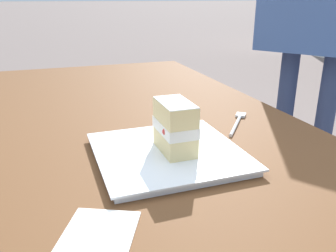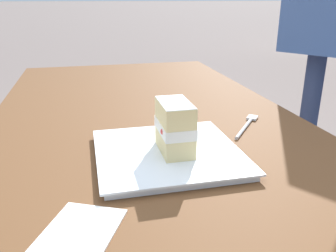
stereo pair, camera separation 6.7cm
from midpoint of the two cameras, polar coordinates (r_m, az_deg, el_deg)
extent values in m
cylinder|color=brown|center=(1.78, 4.37, -1.58)|extent=(0.07, 0.07, 0.65)
cylinder|color=brown|center=(1.71, -17.62, -3.44)|extent=(0.07, 0.07, 0.65)
cube|color=brown|center=(0.91, -1.37, -0.05)|extent=(1.59, 0.79, 0.04)
cube|color=white|center=(0.69, 2.78, -4.65)|extent=(0.26, 0.26, 0.01)
cube|color=white|center=(0.69, 2.79, -4.05)|extent=(0.28, 0.28, 0.00)
cube|color=#EAD18C|center=(0.68, 3.93, -2.61)|extent=(0.10, 0.06, 0.04)
cube|color=white|center=(0.67, 3.99, -0.27)|extent=(0.10, 0.06, 0.02)
sphere|color=red|center=(0.64, 2.36, -0.96)|extent=(0.01, 0.01, 0.01)
sphere|color=red|center=(0.65, 7.14, -0.82)|extent=(0.01, 0.01, 0.01)
sphere|color=red|center=(0.66, 6.36, -0.56)|extent=(0.01, 0.01, 0.01)
cube|color=#EAD18C|center=(0.66, 4.05, 2.13)|extent=(0.10, 0.06, 0.04)
cube|color=white|center=(0.65, 4.10, 3.79)|extent=(0.10, 0.06, 0.00)
cylinder|color=silver|center=(0.86, 14.46, -0.38)|extent=(0.11, 0.09, 0.01)
cube|color=silver|center=(0.94, 15.52, 1.28)|extent=(0.04, 0.04, 0.01)
cube|color=white|center=(0.48, -11.13, -17.84)|extent=(0.18, 0.15, 0.00)
cylinder|color=navy|center=(1.61, 22.39, -2.96)|extent=(0.07, 0.07, 0.78)
camera|label=1|loc=(0.03, -87.14, 1.06)|focal=37.59mm
camera|label=2|loc=(0.03, 92.86, -1.06)|focal=37.59mm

